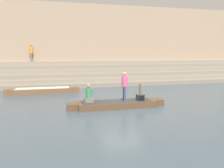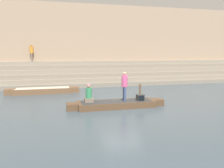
{
  "view_description": "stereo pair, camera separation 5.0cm",
  "coord_description": "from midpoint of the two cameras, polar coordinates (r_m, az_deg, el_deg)",
  "views": [
    {
      "loc": [
        -3.83,
        -13.13,
        3.35
      ],
      "look_at": [
        -0.46,
        0.83,
        1.29
      ],
      "focal_mm": 35.0,
      "sensor_mm": 36.0,
      "label": 1
    },
    {
      "loc": [
        -3.78,
        -13.14,
        3.35
      ],
      "look_at": [
        -0.46,
        0.83,
        1.29
      ],
      "focal_mm": 35.0,
      "sensor_mm": 36.0,
      "label": 2
    }
  ],
  "objects": [
    {
      "name": "ground_plane",
      "position": [
        14.08,
        2.52,
        -5.6
      ],
      "size": [
        120.0,
        120.0,
        0.0
      ],
      "primitive_type": "plane",
      "color": "#3D4C56"
    },
    {
      "name": "ghat_steps",
      "position": [
        23.3,
        -4.1,
        2.07
      ],
      "size": [
        36.0,
        3.36,
        2.45
      ],
      "color": "gray",
      "rests_on": "ground"
    },
    {
      "name": "back_wall",
      "position": [
        24.97,
        -4.88,
        10.21
      ],
      "size": [
        34.2,
        1.28,
        8.56
      ],
      "color": "tan",
      "rests_on": "ground"
    },
    {
      "name": "rowboat_main",
      "position": [
        13.57,
        1.08,
        -5.22
      ],
      "size": [
        6.08,
        1.47,
        0.39
      ],
      "rotation": [
        0.0,
        0.0,
        -0.03
      ],
      "color": "brown",
      "rests_on": "ground"
    },
    {
      "name": "person_standing",
      "position": [
        13.54,
        3.2,
        -0.03
      ],
      "size": [
        0.37,
        0.37,
        1.8
      ],
      "rotation": [
        0.0,
        0.0,
        -0.1
      ],
      "color": "#3D4C75",
      "rests_on": "rowboat_main"
    },
    {
      "name": "person_rowing",
      "position": [
        13.24,
        -6.18,
        -2.82
      ],
      "size": [
        0.52,
        0.41,
        1.13
      ],
      "rotation": [
        0.0,
        0.0,
        -0.26
      ],
      "color": "#756656",
      "rests_on": "rowboat_main"
    },
    {
      "name": "tv_set",
      "position": [
        13.78,
        7.3,
        -3.51
      ],
      "size": [
        0.44,
        0.41,
        0.38
      ],
      "rotation": [
        0.0,
        0.0,
        -0.08
      ],
      "color": "#2D2D2D",
      "rests_on": "rowboat_main"
    },
    {
      "name": "moored_boat_shore",
      "position": [
        19.07,
        -17.69,
        -1.61
      ],
      "size": [
        5.94,
        1.25,
        0.45
      ],
      "rotation": [
        0.0,
        0.0,
        -0.1
      ],
      "color": "brown",
      "rests_on": "ground"
    },
    {
      "name": "mooring_post",
      "position": [
        16.93,
        7.23,
        -1.63
      ],
      "size": [
        0.16,
        0.16,
        0.98
      ],
      "primitive_type": "cylinder",
      "color": "brown",
      "rests_on": "ground"
    },
    {
      "name": "person_on_steps",
      "position": [
        23.94,
        -20.42,
        7.93
      ],
      "size": [
        0.36,
        0.36,
        1.76
      ],
      "rotation": [
        0.0,
        0.0,
        0.77
      ],
      "color": "#756656",
      "rests_on": "ghat_steps"
    }
  ]
}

